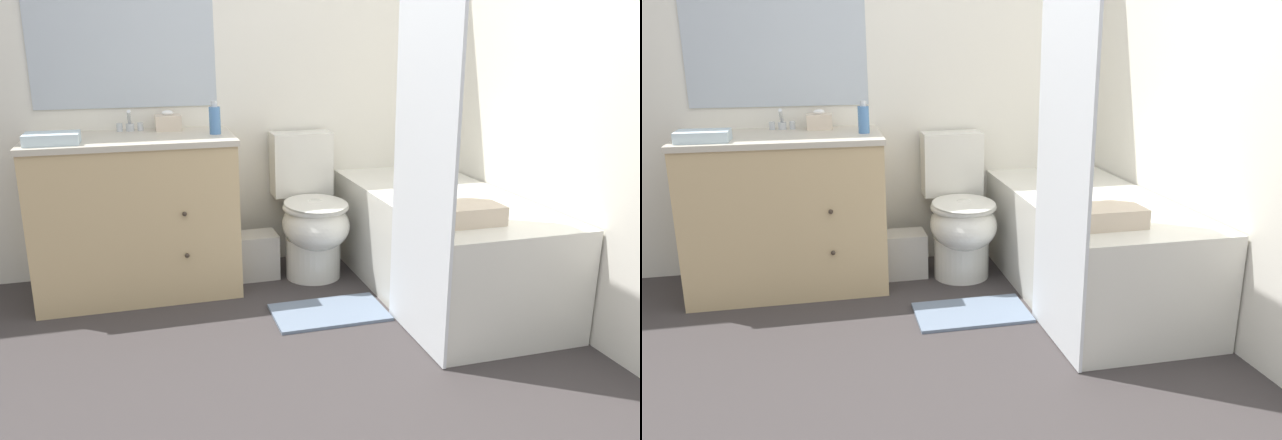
{
  "view_description": "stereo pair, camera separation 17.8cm",
  "coord_description": "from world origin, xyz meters",
  "views": [
    {
      "loc": [
        -0.67,
        -1.96,
        1.33
      ],
      "look_at": [
        0.13,
        0.77,
        0.51
      ],
      "focal_mm": 35.0,
      "sensor_mm": 36.0,
      "label": 1
    },
    {
      "loc": [
        -0.5,
        -2.0,
        1.33
      ],
      "look_at": [
        0.13,
        0.77,
        0.51
      ],
      "focal_mm": 35.0,
      "sensor_mm": 36.0,
      "label": 2
    }
  ],
  "objects": [
    {
      "name": "soap_dispenser",
      "position": [
        -0.27,
        1.38,
        0.93
      ],
      "size": [
        0.06,
        0.06,
        0.17
      ],
      "color": "#4C7AB2",
      "rests_on": "vanity_cabinet"
    },
    {
      "name": "sink_faucet",
      "position": [
        -0.7,
        1.62,
        0.88
      ],
      "size": [
        0.14,
        0.12,
        0.12
      ],
      "color": "silver",
      "rests_on": "vanity_cabinet"
    },
    {
      "name": "bath_towel_folded",
      "position": [
        0.71,
        0.43,
        0.59
      ],
      "size": [
        0.3,
        0.21,
        0.09
      ],
      "color": "beige",
      "rests_on": "bathtub"
    },
    {
      "name": "tissue_box",
      "position": [
        -0.5,
        1.6,
        0.89
      ],
      "size": [
        0.14,
        0.13,
        0.11
      ],
      "color": "beige",
      "rests_on": "vanity_cabinet"
    },
    {
      "name": "vanity_cabinet",
      "position": [
        -0.7,
        1.42,
        0.43
      ],
      "size": [
        1.05,
        0.61,
        0.85
      ],
      "color": "tan",
      "rests_on": "ground_plane"
    },
    {
      "name": "wall_right",
      "position": [
        1.25,
        0.85,
        1.25
      ],
      "size": [
        0.05,
        2.71,
        2.5
      ],
      "color": "white",
      "rests_on": "ground_plane"
    },
    {
      "name": "toilet",
      "position": [
        0.26,
        1.36,
        0.36
      ],
      "size": [
        0.37,
        0.64,
        0.81
      ],
      "color": "silver",
      "rests_on": "ground_plane"
    },
    {
      "name": "shower_curtain",
      "position": [
        0.49,
        0.43,
        1.02
      ],
      "size": [
        0.02,
        0.59,
        2.03
      ],
      "color": "white",
      "rests_on": "ground_plane"
    },
    {
      "name": "bath_mat",
      "position": [
        0.19,
        0.81,
        0.01
      ],
      "size": [
        0.57,
        0.34,
        0.02
      ],
      "color": "slate",
      "rests_on": "ground_plane"
    },
    {
      "name": "wastebasket",
      "position": [
        -0.06,
        1.43,
        0.13
      ],
      "size": [
        0.24,
        0.2,
        0.26
      ],
      "color": "#B7B2A8",
      "rests_on": "ground_plane"
    },
    {
      "name": "hand_towel_folded",
      "position": [
        -1.06,
        1.26,
        0.88
      ],
      "size": [
        0.25,
        0.18,
        0.05
      ],
      "color": "silver",
      "rests_on": "vanity_cabinet"
    },
    {
      "name": "ground_plane",
      "position": [
        0.0,
        0.0,
        0.0
      ],
      "size": [
        14.0,
        14.0,
        0.0
      ],
      "primitive_type": "plane",
      "color": "#383333"
    },
    {
      "name": "bathtub",
      "position": [
        0.86,
        0.93,
        0.27
      ],
      "size": [
        0.72,
        1.56,
        0.54
      ],
      "color": "silver",
      "rests_on": "ground_plane"
    },
    {
      "name": "wall_back",
      "position": [
        -0.01,
        1.73,
        1.25
      ],
      "size": [
        8.0,
        0.06,
        2.5
      ],
      "color": "white",
      "rests_on": "ground_plane"
    }
  ]
}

